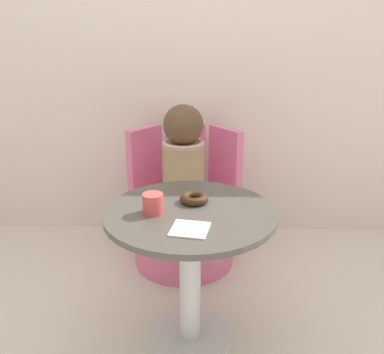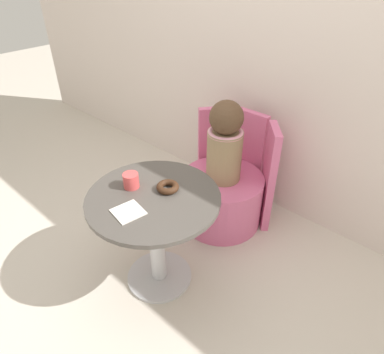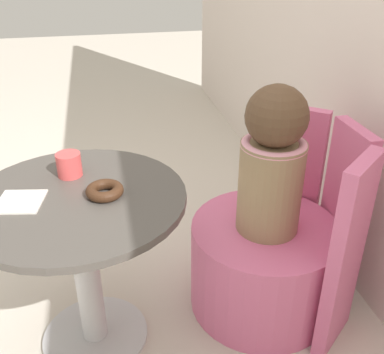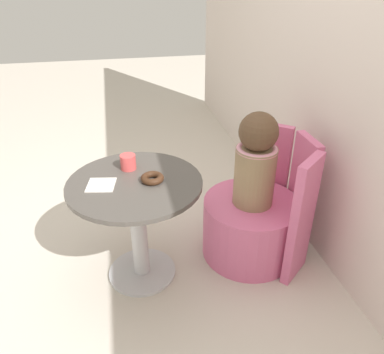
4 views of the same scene
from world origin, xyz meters
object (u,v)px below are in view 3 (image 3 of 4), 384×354
Objects in this scene: round_table at (82,240)px; child_figure at (272,163)px; cup at (69,165)px; tub_chair at (263,265)px; donut at (105,191)px.

child_figure reaches higher than round_table.
child_figure is 0.71m from cup.
tub_chair is 0.75m from donut.
donut is at bearing 34.36° from cup.
cup is (-0.09, -0.70, 0.48)m from tub_chair.
donut reaches higher than round_table.
round_table is 8.38× the size of cup.
tub_chair is (-0.05, 0.68, -0.27)m from round_table.
round_table is 1.27× the size of child_figure.
tub_chair is 1.03× the size of child_figure.
tub_chair is 0.86m from cup.
child_figure is at bearing 94.55° from round_table.
cup reaches higher than round_table.
child_figure is 4.63× the size of donut.
cup reaches higher than donut.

